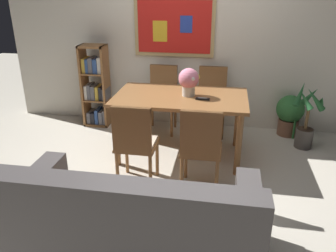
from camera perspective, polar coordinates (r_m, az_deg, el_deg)
The scene contains 13 objects.
ground_plane at distance 3.80m, azimuth 0.26°, elevation -8.47°, with size 12.00×12.00×0.00m, color beige.
wall_back_with_painting at distance 4.89m, azimuth 3.47°, elevation 14.93°, with size 5.20×0.14×2.60m.
dining_table at distance 4.02m, azimuth 2.11°, elevation 3.71°, with size 1.52×0.89×0.76m.
dining_chair_near_right at distance 3.32m, azimuth 5.47°, elevation -3.00°, with size 0.40×0.41×0.91m.
dining_chair_far_right at distance 4.76m, azimuth 7.25°, elevation 5.09°, with size 0.40×0.41×0.91m.
dining_chair_far_left at distance 4.81m, azimuth -0.91°, elevation 5.46°, with size 0.40×0.41×0.91m.
dining_chair_near_left at distance 3.42m, azimuth -5.51°, elevation -2.21°, with size 0.40×0.41×0.91m.
leather_couch at distance 2.66m, azimuth -5.50°, elevation -16.15°, with size 1.80×0.84×0.84m.
bookshelf at distance 5.08m, azimuth -11.79°, elevation 6.03°, with size 0.36×0.28×1.17m.
potted_ivy at distance 4.98m, azimuth 19.49°, elevation 1.94°, with size 0.37×0.37×0.60m.
potted_palm at distance 4.64m, azimuth 21.92°, elevation 0.76°, with size 0.40×0.39×0.85m.
flower_vase at distance 3.94m, azimuth 3.47°, elevation 7.56°, with size 0.24×0.23×0.32m.
tv_remote at distance 3.86m, azimuth 5.75°, elevation 4.50°, with size 0.16×0.05×0.02m.
Camera 1 is at (0.53, -3.20, 1.99)m, focal length 36.86 mm.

